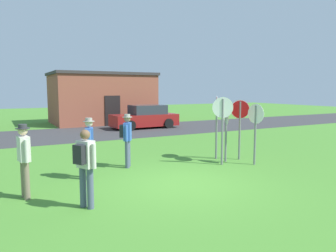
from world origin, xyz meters
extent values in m
plane|color=#47842D|center=(0.00, 0.00, 0.00)|extent=(80.00, 80.00, 0.00)
cube|color=#38383A|center=(0.00, 11.22, 0.00)|extent=(60.00, 6.40, 0.01)
cube|color=brown|center=(2.90, 16.78, 1.78)|extent=(7.18, 4.97, 3.56)
cube|color=#383333|center=(2.90, 16.78, 3.66)|extent=(7.38, 5.17, 0.20)
cube|color=black|center=(2.90, 14.28, 1.05)|extent=(1.10, 0.08, 2.10)
cube|color=maroon|center=(4.28, 12.00, 0.53)|extent=(4.32, 1.84, 0.76)
cube|color=#2D333D|center=(4.53, 12.00, 1.21)|extent=(2.25, 1.55, 0.60)
cylinder|color=black|center=(2.96, 11.09, 0.32)|extent=(0.64, 0.23, 0.64)
cylinder|color=black|center=(2.94, 12.89, 0.32)|extent=(0.64, 0.23, 0.64)
cylinder|color=black|center=(5.62, 11.11, 0.32)|extent=(0.64, 0.23, 0.64)
cylinder|color=black|center=(5.61, 12.91, 0.32)|extent=(0.64, 0.23, 0.64)
cylinder|color=slate|center=(2.73, 1.56, 0.99)|extent=(0.09, 0.09, 1.98)
cylinder|color=white|center=(2.73, 1.56, 1.68)|extent=(0.34, 0.67, 0.74)
cylinder|color=red|center=(2.74, 1.56, 1.68)|extent=(0.32, 0.62, 0.69)
cylinder|color=slate|center=(2.33, 1.26, 1.11)|extent=(0.10, 0.10, 2.22)
cylinder|color=white|center=(2.33, 1.26, 1.93)|extent=(0.61, 0.35, 0.69)
cylinder|color=red|center=(2.34, 1.27, 1.93)|extent=(0.56, 0.33, 0.64)
cylinder|color=slate|center=(3.31, 0.75, 1.00)|extent=(0.08, 0.08, 1.99)
cylinder|color=white|center=(3.31, 0.75, 1.72)|extent=(0.10, 0.65, 0.66)
cylinder|color=red|center=(3.32, 0.75, 1.72)|extent=(0.10, 0.61, 0.61)
cylinder|color=slate|center=(3.40, 1.62, 1.05)|extent=(0.10, 0.10, 2.10)
cylinder|color=white|center=(3.40, 1.62, 1.82)|extent=(0.52, 0.46, 0.68)
cylinder|color=red|center=(3.39, 1.62, 1.82)|extent=(0.48, 0.43, 0.63)
cylinder|color=slate|center=(2.72, 2.10, 1.12)|extent=(0.10, 0.10, 2.24)
cylinder|color=white|center=(2.72, 2.10, 1.93)|extent=(0.45, 0.59, 0.73)
cylinder|color=red|center=(2.71, 2.11, 1.93)|extent=(0.42, 0.54, 0.67)
cylinder|color=#7A6B56|center=(-3.80, 0.84, 0.44)|extent=(0.14, 0.14, 0.88)
cylinder|color=#7A6B56|center=(-3.76, 0.63, 0.44)|extent=(0.14, 0.14, 0.88)
cube|color=beige|center=(-3.78, 0.74, 1.17)|extent=(0.28, 0.39, 0.58)
cylinder|color=beige|center=(-3.82, 0.97, 1.15)|extent=(0.09, 0.09, 0.52)
cylinder|color=beige|center=(-3.74, 0.50, 1.15)|extent=(0.09, 0.09, 0.52)
sphere|color=beige|center=(-3.78, 0.74, 1.58)|extent=(0.21, 0.21, 0.21)
cylinder|color=#333338|center=(-3.78, 0.74, 1.64)|extent=(0.32, 0.31, 0.02)
cylinder|color=#333338|center=(-3.78, 0.74, 1.69)|extent=(0.19, 0.19, 0.09)
cylinder|color=#4C5670|center=(-2.73, -0.45, 0.44)|extent=(0.14, 0.14, 0.88)
cylinder|color=#4C5670|center=(-2.62, -0.64, 0.44)|extent=(0.14, 0.14, 0.88)
cube|color=beige|center=(-2.67, -0.54, 1.17)|extent=(0.37, 0.42, 0.58)
cylinder|color=beige|center=(-2.79, -0.34, 1.15)|extent=(0.09, 0.09, 0.52)
cylinder|color=beige|center=(-2.56, -0.75, 1.15)|extent=(0.09, 0.09, 0.52)
sphere|color=brown|center=(-2.67, -0.54, 1.58)|extent=(0.21, 0.21, 0.21)
cube|color=#232328|center=(-2.82, -0.63, 1.19)|extent=(0.25, 0.30, 0.40)
cylinder|color=#4C5670|center=(-2.00, 1.76, 0.44)|extent=(0.14, 0.14, 0.88)
cylinder|color=#4C5670|center=(-2.05, 1.55, 0.44)|extent=(0.14, 0.14, 0.88)
cube|color=#3860B7|center=(-2.03, 1.66, 1.17)|extent=(0.30, 0.40, 0.58)
cylinder|color=#3860B7|center=(-1.97, 1.89, 1.15)|extent=(0.09, 0.09, 0.52)
cylinder|color=#3860B7|center=(-2.08, 1.42, 1.15)|extent=(0.09, 0.09, 0.52)
sphere|color=beige|center=(-2.03, 1.66, 1.58)|extent=(0.21, 0.21, 0.21)
cylinder|color=gray|center=(-2.03, 1.66, 1.64)|extent=(0.32, 0.31, 0.02)
cylinder|color=gray|center=(-2.03, 1.66, 1.69)|extent=(0.19, 0.19, 0.09)
cylinder|color=#4C5670|center=(-0.53, 2.53, 0.44)|extent=(0.14, 0.14, 0.88)
cylinder|color=#4C5670|center=(-0.64, 2.34, 0.44)|extent=(0.14, 0.14, 0.88)
cube|color=#3860B7|center=(-0.58, 2.44, 1.17)|extent=(0.37, 0.42, 0.58)
cylinder|color=#3860B7|center=(-0.46, 2.64, 1.15)|extent=(0.09, 0.09, 0.52)
cylinder|color=#3860B7|center=(-0.70, 2.23, 1.15)|extent=(0.09, 0.09, 0.52)
sphere|color=#9E7051|center=(-0.58, 2.44, 1.58)|extent=(0.21, 0.21, 0.21)
cylinder|color=gray|center=(-0.58, 2.44, 1.64)|extent=(0.31, 0.32, 0.02)
cylinder|color=gray|center=(-0.58, 2.44, 1.69)|extent=(0.19, 0.19, 0.09)
cube|color=#232328|center=(-0.73, 2.52, 1.19)|extent=(0.25, 0.30, 0.40)
camera|label=1|loc=(-4.30, -7.23, 2.52)|focal=34.35mm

